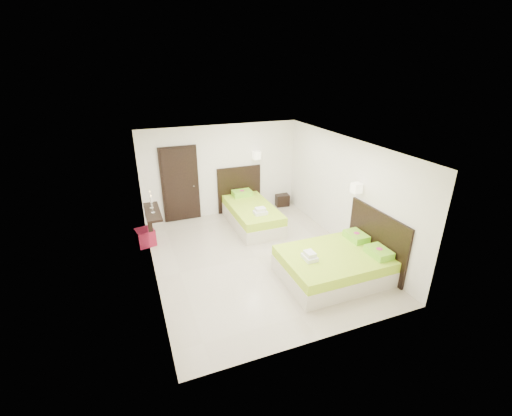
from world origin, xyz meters
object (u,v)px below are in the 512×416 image
object	(u,v)px
bed_double	(337,263)
nightstand	(282,200)
bed_single	(251,213)
ottoman	(146,237)

from	to	relation	value
bed_double	nightstand	world-z (taller)	bed_double
bed_single	nightstand	bearing A→B (deg)	33.70
nightstand	ottoman	distance (m)	4.35
ottoman	bed_double	bearing A→B (deg)	-38.39
ottoman	bed_single	bearing A→B (deg)	3.76
bed_single	ottoman	size ratio (longest dim) A/B	5.32
bed_single	nightstand	world-z (taller)	bed_single
bed_single	nightstand	distance (m)	1.66
bed_double	ottoman	xyz separation A→B (m)	(-3.59, 2.85, -0.11)
bed_single	ottoman	bearing A→B (deg)	-176.24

